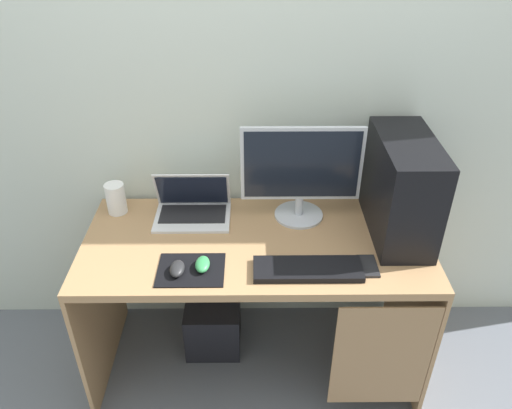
{
  "coord_description": "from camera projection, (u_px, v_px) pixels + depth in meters",
  "views": [
    {
      "loc": [
        -0.01,
        -1.68,
        2.02
      ],
      "look_at": [
        0.0,
        0.0,
        0.92
      ],
      "focal_mm": 35.15,
      "sensor_mm": 36.0,
      "label": 1
    }
  ],
  "objects": [
    {
      "name": "cell_phone",
      "position": [
        368.0,
        266.0,
        1.95
      ],
      "size": [
        0.07,
        0.13,
        0.01
      ],
      "primitive_type": "cube",
      "color": "#232326",
      "rests_on": "desk"
    },
    {
      "name": "laptop",
      "position": [
        193.0,
        208.0,
        2.23
      ],
      "size": [
        0.33,
        0.23,
        0.21
      ],
      "color": "silver",
      "rests_on": "desk"
    },
    {
      "name": "speaker",
      "position": [
        116.0,
        198.0,
        2.24
      ],
      "size": [
        0.09,
        0.09,
        0.14
      ],
      "primitive_type": "cylinder",
      "color": "white",
      "rests_on": "desk"
    },
    {
      "name": "wall_back",
      "position": [
        256.0,
        81.0,
        2.11
      ],
      "size": [
        4.0,
        0.05,
        2.6
      ],
      "color": "beige",
      "rests_on": "ground_plane"
    },
    {
      "name": "monitor",
      "position": [
        301.0,
        173.0,
        2.12
      ],
      "size": [
        0.51,
        0.22,
        0.44
      ],
      "color": "#B7BCC6",
      "rests_on": "desk"
    },
    {
      "name": "pc_tower",
      "position": [
        402.0,
        188.0,
        2.05
      ],
      "size": [
        0.22,
        0.48,
        0.42
      ],
      "primitive_type": "cube",
      "color": "black",
      "rests_on": "desk"
    },
    {
      "name": "mousepad",
      "position": [
        191.0,
        270.0,
        1.94
      ],
      "size": [
        0.26,
        0.2,
        0.0
      ],
      "primitive_type": "cube",
      "color": "black",
      "rests_on": "desk"
    },
    {
      "name": "keyboard",
      "position": [
        308.0,
        269.0,
        1.93
      ],
      "size": [
        0.42,
        0.14,
        0.02
      ],
      "primitive_type": "cube",
      "color": "black",
      "rests_on": "desk"
    },
    {
      "name": "desk",
      "position": [
        260.0,
        269.0,
        2.17
      ],
      "size": [
        1.45,
        0.66,
        0.74
      ],
      "color": "#A37A51",
      "rests_on": "ground_plane"
    },
    {
      "name": "subwoofer",
      "position": [
        213.0,
        324.0,
        2.52
      ],
      "size": [
        0.27,
        0.27,
        0.27
      ],
      "primitive_type": "cube",
      "color": "black",
      "rests_on": "ground_plane"
    },
    {
      "name": "mouse_right",
      "position": [
        177.0,
        269.0,
        1.92
      ],
      "size": [
        0.06,
        0.1,
        0.03
      ],
      "primitive_type": "ellipsoid",
      "color": "#232326",
      "rests_on": "mousepad"
    },
    {
      "name": "mouse_left",
      "position": [
        203.0,
        264.0,
        1.94
      ],
      "size": [
        0.06,
        0.1,
        0.03
      ],
      "primitive_type": "ellipsoid",
      "color": "#338C4C",
      "rests_on": "mousepad"
    },
    {
      "name": "ground_plane",
      "position": [
        256.0,
        358.0,
        2.51
      ],
      "size": [
        8.0,
        8.0,
        0.0
      ],
      "primitive_type": "plane",
      "color": "slate"
    }
  ]
}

